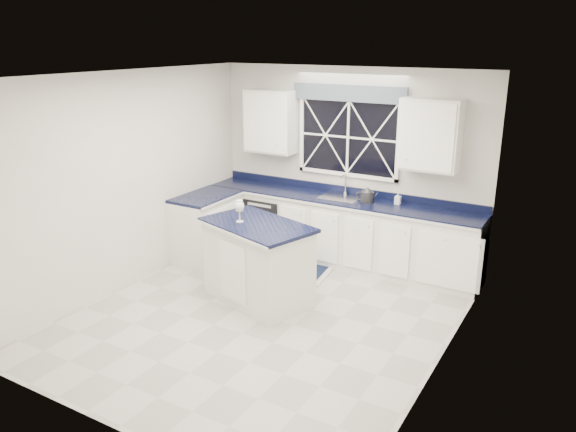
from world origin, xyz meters
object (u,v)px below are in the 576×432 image
Objects in this scene: dishwasher at (272,222)px; faucet at (345,184)px; soap_bottle at (398,198)px; kettle at (367,195)px; wine_glass at (239,207)px; island at (258,262)px.

faucet is at bearing 10.02° from dishwasher.
soap_bottle is (0.81, -0.07, -0.08)m from faucet.
kettle reaches higher than soap_bottle.
soap_bottle is at bearing -2.75° from kettle.
wine_glass is at bearing -70.41° from dishwasher.
island is at bearing -122.63° from soap_bottle.
dishwasher is 2.88× the size of kettle.
island is (0.80, -1.60, 0.08)m from dishwasher.
faucet is (1.10, 0.19, 0.69)m from dishwasher.
dishwasher is 0.55× the size of island.
faucet is at bearing 97.60° from island.
dishwasher is 5.00× the size of soap_bottle.
dishwasher is at bearing -176.14° from soap_bottle.
wine_glass is at bearing -148.73° from island.
kettle is at bearing 83.19° from island.
wine_glass is at bearing -138.51° from kettle.
kettle reaches higher than dishwasher.
soap_bottle is at bearing 74.47° from island.
faucet reaches higher than island.
kettle reaches higher than island.
kettle is (0.71, 1.61, 0.54)m from island.
kettle is (1.51, 0.01, 0.63)m from dishwasher.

